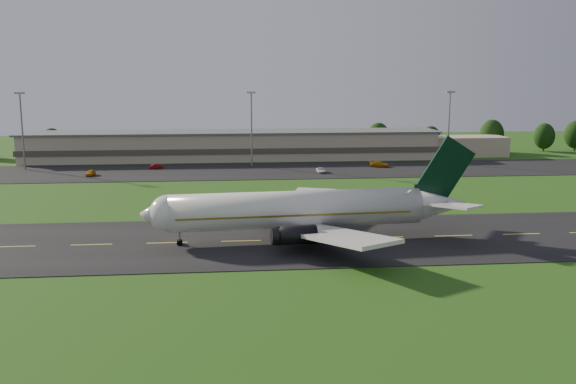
{
  "coord_description": "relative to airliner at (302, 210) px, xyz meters",
  "views": [
    {
      "loc": [
        -2.07,
        -93.79,
        24.7
      ],
      "look_at": [
        7.89,
        8.0,
        6.0
      ],
      "focal_mm": 40.0,
      "sensor_mm": 36.0,
      "label": 1
    }
  ],
  "objects": [
    {
      "name": "apron",
      "position": [
        -9.25,
        71.94,
        -4.61
      ],
      "size": [
        260.0,
        30.0,
        0.1
      ],
      "primitive_type": "cube",
      "color": "black",
      "rests_on": "ground"
    },
    {
      "name": "light_mast_west",
      "position": [
        -64.25,
        79.94,
        8.08
      ],
      "size": [
        2.4,
        1.2,
        20.35
      ],
      "color": "gray",
      "rests_on": "ground"
    },
    {
      "name": "light_mast_east",
      "position": [
        50.75,
        79.94,
        8.08
      ],
      "size": [
        2.4,
        1.2,
        20.35
      ],
      "color": "gray",
      "rests_on": "ground"
    },
    {
      "name": "service_vehicle_b",
      "position": [
        -29.86,
        78.23,
        -3.94
      ],
      "size": [
        3.96,
        2.73,
        1.24
      ],
      "primitive_type": "imported",
      "rotation": [
        0.0,
        0.0,
        1.99
      ],
      "color": "maroon",
      "rests_on": "apron"
    },
    {
      "name": "service_vehicle_a",
      "position": [
        -44.8,
        67.32,
        -3.85
      ],
      "size": [
        2.12,
        4.33,
        1.42
      ],
      "primitive_type": "imported",
      "rotation": [
        0.0,
        0.0,
        -0.11
      ],
      "color": "orange",
      "rests_on": "apron"
    },
    {
      "name": "service_vehicle_c",
      "position": [
        12.94,
        66.68,
        -3.94
      ],
      "size": [
        2.21,
        4.55,
        1.25
      ],
      "primitive_type": "imported",
      "rotation": [
        0.0,
        0.0,
        0.03
      ],
      "color": "white",
      "rests_on": "apron"
    },
    {
      "name": "terminal",
      "position": [
        -2.85,
        96.12,
        -0.67
      ],
      "size": [
        145.0,
        16.0,
        8.4
      ],
      "color": "tan",
      "rests_on": "ground"
    },
    {
      "name": "taxiway",
      "position": [
        -9.25,
        -0.06,
        -4.61
      ],
      "size": [
        220.0,
        30.0,
        0.1
      ],
      "primitive_type": "cube",
      "color": "black",
      "rests_on": "ground"
    },
    {
      "name": "light_mast_centre",
      "position": [
        -4.25,
        79.94,
        8.08
      ],
      "size": [
        2.4,
        1.2,
        20.35
      ],
      "color": "gray",
      "rests_on": "ground"
    },
    {
      "name": "service_vehicle_d",
      "position": [
        30.21,
        75.31,
        -3.81
      ],
      "size": [
        5.61,
        3.71,
        1.51
      ],
      "primitive_type": "imported",
      "rotation": [
        0.0,
        0.0,
        1.24
      ],
      "color": "#C4780B",
      "rests_on": "apron"
    },
    {
      "name": "ground",
      "position": [
        -9.25,
        -0.06,
        -4.66
      ],
      "size": [
        360.0,
        360.0,
        0.0
      ],
      "primitive_type": "plane",
      "color": "#224D13",
      "rests_on": "ground"
    },
    {
      "name": "airliner",
      "position": [
        0.0,
        0.0,
        0.0
      ],
      "size": [
        51.3,
        42.08,
        15.57
      ],
      "rotation": [
        0.0,
        0.0,
        0.07
      ],
      "color": "white",
      "rests_on": "ground"
    },
    {
      "name": "tree_line",
      "position": [
        29.48,
        106.53,
        0.47
      ],
      "size": [
        194.61,
        7.96,
        10.55
      ],
      "color": "black",
      "rests_on": "ground"
    }
  ]
}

